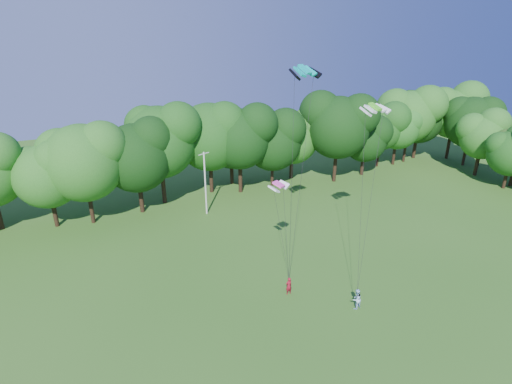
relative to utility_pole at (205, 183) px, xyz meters
name	(u,v)px	position (x,y,z in m)	size (l,w,h in m)	color
utility_pole	(205,183)	(0.00, 0.00, 0.00)	(1.46, 0.69, 7.76)	silver
kite_flyer_left	(289,286)	(0.99, -18.24, -3.21)	(0.58, 0.38, 1.59)	maroon
kite_flyer_right	(357,299)	(4.92, -22.18, -3.13)	(0.85, 0.66, 1.74)	#AFD5F3
kite_teal	(305,69)	(3.52, -15.23, 13.89)	(2.87, 1.79, 0.71)	#05ADA4
kite_green	(375,107)	(9.39, -16.92, 10.87)	(2.71, 1.44, 0.55)	#50E221
kite_pink	(279,184)	(1.27, -15.61, 4.95)	(2.11, 1.64, 0.38)	#FF46B8
tree_back_center	(240,135)	(6.55, 4.77, 3.97)	(8.78, 8.78, 12.77)	black
tree_back_east	(398,122)	(34.41, 5.15, 3.10)	(7.82, 7.82, 11.37)	#331D14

